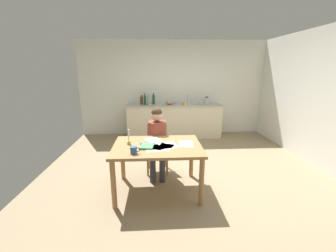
{
  "coord_description": "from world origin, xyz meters",
  "views": [
    {
      "loc": [
        -0.51,
        -3.58,
        1.84
      ],
      "look_at": [
        -0.29,
        0.15,
        0.85
      ],
      "focal_mm": 23.12,
      "sensor_mm": 36.0,
      "label": 1
    }
  ],
  "objects_px": {
    "person_seated": "(157,138)",
    "mixing_bowl": "(170,103)",
    "book_magazine": "(145,146)",
    "chair_at_table": "(157,145)",
    "book_cookery": "(147,146)",
    "teacup_on_counter": "(186,103)",
    "dining_table": "(157,152)",
    "bottle_vinegar": "(145,100)",
    "wine_glass_by_kettle": "(172,100)",
    "sink_unit": "(188,103)",
    "bottle_oil": "(142,100)",
    "wine_glass_near_sink": "(176,100)",
    "bottle_sauce": "(154,100)",
    "bottle_wine_red": "(148,100)",
    "stovetop_kettle": "(207,101)",
    "candlestick": "(129,140)",
    "coffee_mug": "(134,150)",
    "wine_glass_back_left": "(169,100)"
  },
  "relations": [
    {
      "from": "bottle_vinegar",
      "to": "bottle_sauce",
      "type": "distance_m",
      "value": 0.24
    },
    {
      "from": "bottle_wine_red",
      "to": "stovetop_kettle",
      "type": "height_order",
      "value": "bottle_wine_red"
    },
    {
      "from": "dining_table",
      "to": "candlestick",
      "type": "relative_size",
      "value": 5.57
    },
    {
      "from": "chair_at_table",
      "to": "candlestick",
      "type": "xyz_separation_m",
      "value": [
        -0.42,
        -0.65,
        0.33
      ]
    },
    {
      "from": "mixing_bowl",
      "to": "stovetop_kettle",
      "type": "height_order",
      "value": "stovetop_kettle"
    },
    {
      "from": "sink_unit",
      "to": "wine_glass_near_sink",
      "type": "height_order",
      "value": "sink_unit"
    },
    {
      "from": "bottle_vinegar",
      "to": "wine_glass_back_left",
      "type": "xyz_separation_m",
      "value": [
        0.65,
        0.16,
        -0.02
      ]
    },
    {
      "from": "book_magazine",
      "to": "teacup_on_counter",
      "type": "relative_size",
      "value": 2.13
    },
    {
      "from": "person_seated",
      "to": "bottle_vinegar",
      "type": "relative_size",
      "value": 3.83
    },
    {
      "from": "book_magazine",
      "to": "person_seated",
      "type": "bearing_deg",
      "value": 69.19
    },
    {
      "from": "book_magazine",
      "to": "sink_unit",
      "type": "height_order",
      "value": "sink_unit"
    },
    {
      "from": "wine_glass_back_left",
      "to": "teacup_on_counter",
      "type": "bearing_deg",
      "value": -34.48
    },
    {
      "from": "sink_unit",
      "to": "bottle_oil",
      "type": "height_order",
      "value": "bottle_oil"
    },
    {
      "from": "chair_at_table",
      "to": "book_cookery",
      "type": "relative_size",
      "value": 4.0
    },
    {
      "from": "wine_glass_near_sink",
      "to": "teacup_on_counter",
      "type": "xyz_separation_m",
      "value": [
        0.24,
        -0.3,
        -0.05
      ]
    },
    {
      "from": "bottle_sauce",
      "to": "wine_glass_near_sink",
      "type": "bearing_deg",
      "value": 8.95
    },
    {
      "from": "wine_glass_near_sink",
      "to": "teacup_on_counter",
      "type": "distance_m",
      "value": 0.39
    },
    {
      "from": "chair_at_table",
      "to": "book_cookery",
      "type": "bearing_deg",
      "value": -100.48
    },
    {
      "from": "chair_at_table",
      "to": "sink_unit",
      "type": "distance_m",
      "value": 2.3
    },
    {
      "from": "book_cookery",
      "to": "teacup_on_counter",
      "type": "xyz_separation_m",
      "value": [
        0.93,
        2.72,
        0.19
      ]
    },
    {
      "from": "stovetop_kettle",
      "to": "dining_table",
      "type": "bearing_deg",
      "value": -116.27
    },
    {
      "from": "book_cookery",
      "to": "wine_glass_by_kettle",
      "type": "distance_m",
      "value": 3.09
    },
    {
      "from": "bottle_oil",
      "to": "bottle_vinegar",
      "type": "height_order",
      "value": "bottle_vinegar"
    },
    {
      "from": "dining_table",
      "to": "bottle_vinegar",
      "type": "height_order",
      "value": "bottle_vinegar"
    },
    {
      "from": "person_seated",
      "to": "candlestick",
      "type": "bearing_deg",
      "value": -130.04
    },
    {
      "from": "dining_table",
      "to": "teacup_on_counter",
      "type": "xyz_separation_m",
      "value": [
        0.78,
        2.64,
        0.31
      ]
    },
    {
      "from": "candlestick",
      "to": "bottle_sauce",
      "type": "distance_m",
      "value": 2.81
    },
    {
      "from": "wine_glass_back_left",
      "to": "bottle_oil",
      "type": "bearing_deg",
      "value": -172.17
    },
    {
      "from": "person_seated",
      "to": "candlestick",
      "type": "height_order",
      "value": "person_seated"
    },
    {
      "from": "chair_at_table",
      "to": "stovetop_kettle",
      "type": "relative_size",
      "value": 3.91
    },
    {
      "from": "person_seated",
      "to": "mixing_bowl",
      "type": "relative_size",
      "value": 5.38
    },
    {
      "from": "book_magazine",
      "to": "bottle_oil",
      "type": "relative_size",
      "value": 0.93
    },
    {
      "from": "bottle_vinegar",
      "to": "wine_glass_by_kettle",
      "type": "xyz_separation_m",
      "value": [
        0.73,
        0.16,
        -0.02
      ]
    },
    {
      "from": "bottle_oil",
      "to": "bottle_wine_red",
      "type": "xyz_separation_m",
      "value": [
        0.18,
        -0.07,
        0.01
      ]
    },
    {
      "from": "dining_table",
      "to": "bottle_sauce",
      "type": "bearing_deg",
      "value": 91.41
    },
    {
      "from": "coffee_mug",
      "to": "book_magazine",
      "type": "bearing_deg",
      "value": 63.25
    },
    {
      "from": "chair_at_table",
      "to": "candlestick",
      "type": "height_order",
      "value": "candlestick"
    },
    {
      "from": "book_magazine",
      "to": "chair_at_table",
      "type": "bearing_deg",
      "value": 72.25
    },
    {
      "from": "wine_glass_by_kettle",
      "to": "bottle_vinegar",
      "type": "bearing_deg",
      "value": -167.97
    },
    {
      "from": "bottle_oil",
      "to": "bottle_wine_red",
      "type": "relative_size",
      "value": 0.91
    },
    {
      "from": "sink_unit",
      "to": "wine_glass_by_kettle",
      "type": "bearing_deg",
      "value": 161.76
    },
    {
      "from": "book_cookery",
      "to": "bottle_oil",
      "type": "height_order",
      "value": "bottle_oil"
    },
    {
      "from": "bottle_wine_red",
      "to": "teacup_on_counter",
      "type": "distance_m",
      "value": 1.0
    },
    {
      "from": "book_magazine",
      "to": "bottle_sauce",
      "type": "xyz_separation_m",
      "value": [
        0.11,
        2.89,
        0.28
      ]
    },
    {
      "from": "book_magazine",
      "to": "bottle_wine_red",
      "type": "xyz_separation_m",
      "value": [
        -0.03,
        2.82,
        0.27
      ]
    },
    {
      "from": "sink_unit",
      "to": "stovetop_kettle",
      "type": "bearing_deg",
      "value": -0.47
    },
    {
      "from": "bottle_wine_red",
      "to": "stovetop_kettle",
      "type": "relative_size",
      "value": 1.31
    },
    {
      "from": "candlestick",
      "to": "bottle_wine_red",
      "type": "distance_m",
      "value": 2.72
    },
    {
      "from": "mixing_bowl",
      "to": "stovetop_kettle",
      "type": "bearing_deg",
      "value": -0.86
    },
    {
      "from": "chair_at_table",
      "to": "wine_glass_back_left",
      "type": "xyz_separation_m",
      "value": [
        0.34,
        2.22,
        0.53
      ]
    }
  ]
}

